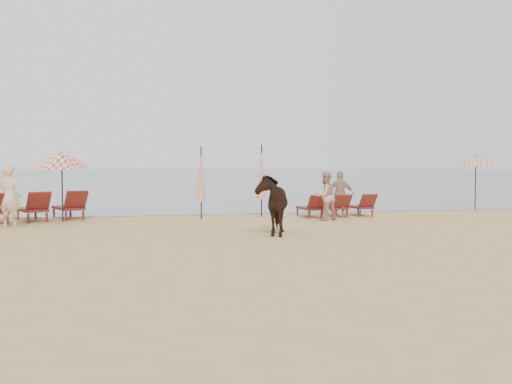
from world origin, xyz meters
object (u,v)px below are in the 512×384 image
(umbrella_open_left_b, at_px, (62,160))
(beachgoer_left, at_px, (10,196))
(umbrella_closed_left, at_px, (201,175))
(umbrella_closed_right, at_px, (262,172))
(umbrella_open_right, at_px, (476,162))
(cow, at_px, (271,204))
(beachgoer_right_a, at_px, (325,196))
(beachgoer_right_b, at_px, (340,194))
(lounger_cluster_right, at_px, (337,206))
(lounger_cluster_left, at_px, (34,207))

(umbrella_open_left_b, xyz_separation_m, beachgoer_left, (-1.31, -1.41, -1.08))
(umbrella_closed_left, xyz_separation_m, umbrella_closed_right, (2.19, 0.42, 0.06))
(umbrella_open_right, height_order, cow, umbrella_open_right)
(beachgoer_right_a, bearing_deg, beachgoer_right_b, -153.79)
(lounger_cluster_right, distance_m, beachgoer_left, 10.73)
(cow, bearing_deg, beachgoer_right_a, 62.39)
(lounger_cluster_right, height_order, umbrella_closed_right, umbrella_closed_right)
(umbrella_closed_right, xyz_separation_m, beachgoer_right_a, (1.81, -1.69, -0.76))
(lounger_cluster_right, height_order, umbrella_open_right, umbrella_open_right)
(lounger_cluster_right, height_order, cow, cow)
(umbrella_open_right, xyz_separation_m, umbrella_closed_left, (-11.37, -1.59, -0.46))
(umbrella_open_left_b, relative_size, umbrella_open_right, 1.07)
(umbrella_open_left_b, bearing_deg, lounger_cluster_left, 173.31)
(lounger_cluster_left, xyz_separation_m, cow, (6.84, -4.69, 0.35))
(umbrella_open_left_b, height_order, cow, umbrella_open_left_b)
(beachgoer_right_a, bearing_deg, cow, 30.28)
(umbrella_open_right, height_order, umbrella_closed_left, umbrella_closed_left)
(lounger_cluster_left, distance_m, umbrella_open_left_b, 1.82)
(umbrella_open_left_b, distance_m, umbrella_open_right, 15.96)
(umbrella_closed_right, relative_size, cow, 1.32)
(umbrella_open_right, xyz_separation_m, beachgoer_left, (-17.19, -3.00, -1.03))
(umbrella_closed_right, distance_m, beachgoer_left, 8.24)
(beachgoer_left, bearing_deg, beachgoer_right_b, -151.81)
(umbrella_open_left_b, height_order, umbrella_closed_left, umbrella_closed_left)
(umbrella_open_right, relative_size, umbrella_closed_right, 0.85)
(umbrella_open_right, bearing_deg, umbrella_closed_left, -162.53)
(cow, bearing_deg, umbrella_open_right, 42.74)
(cow, xyz_separation_m, beachgoer_right_b, (3.46, 4.13, -0.00))
(beachgoer_right_b, bearing_deg, umbrella_open_left_b, 24.81)
(lounger_cluster_right, distance_m, beachgoer_right_a, 1.48)
(umbrella_open_right, height_order, beachgoer_right_a, umbrella_open_right)
(umbrella_open_right, bearing_deg, lounger_cluster_right, -155.83)
(umbrella_closed_left, relative_size, beachgoer_left, 1.31)
(lounger_cluster_right, xyz_separation_m, umbrella_closed_right, (-2.63, 0.54, 1.19))
(umbrella_open_left_b, bearing_deg, lounger_cluster_right, 5.89)
(lounger_cluster_right, relative_size, umbrella_closed_right, 1.03)
(beachgoer_right_a, bearing_deg, beachgoer_left, -19.92)
(lounger_cluster_left, bearing_deg, lounger_cluster_right, -26.17)
(beachgoer_right_a, height_order, beachgoer_right_b, beachgoer_right_a)
(beachgoer_right_a, bearing_deg, umbrella_open_right, -179.48)
(lounger_cluster_right, distance_m, beachgoer_right_b, 0.49)
(beachgoer_right_b, bearing_deg, umbrella_closed_right, 10.89)
(umbrella_closed_right, bearing_deg, beachgoer_left, -167.12)
(cow, relative_size, beachgoer_right_b, 1.19)
(umbrella_open_right, bearing_deg, beachgoer_right_a, -149.26)
(umbrella_open_right, bearing_deg, beachgoer_right_b, -153.90)
(umbrella_open_left_b, height_order, beachgoer_right_a, umbrella_open_left_b)
(lounger_cluster_right, bearing_deg, cow, -132.96)
(lounger_cluster_left, relative_size, umbrella_closed_left, 1.45)
(lounger_cluster_left, bearing_deg, beachgoer_right_b, -27.41)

